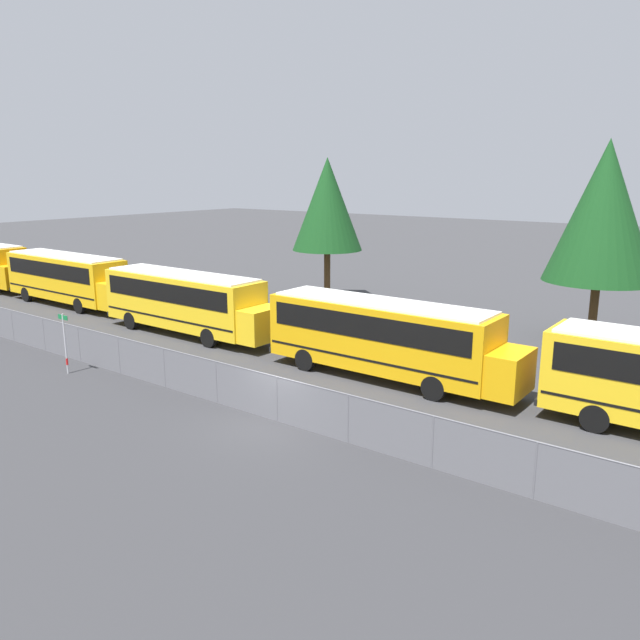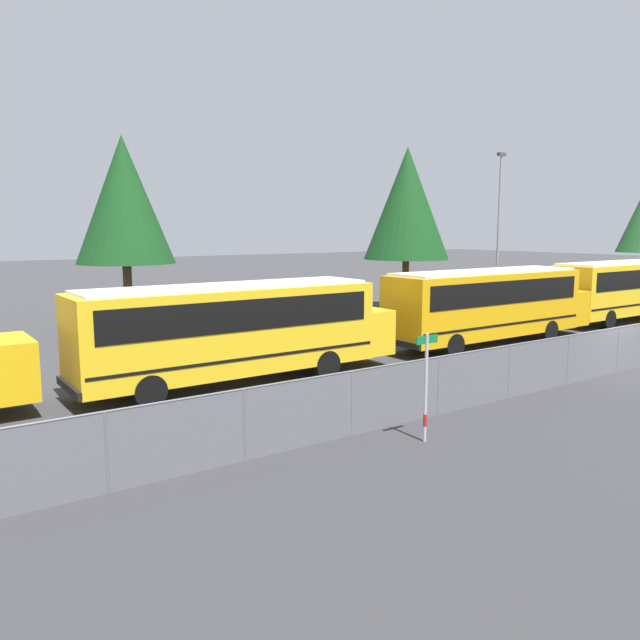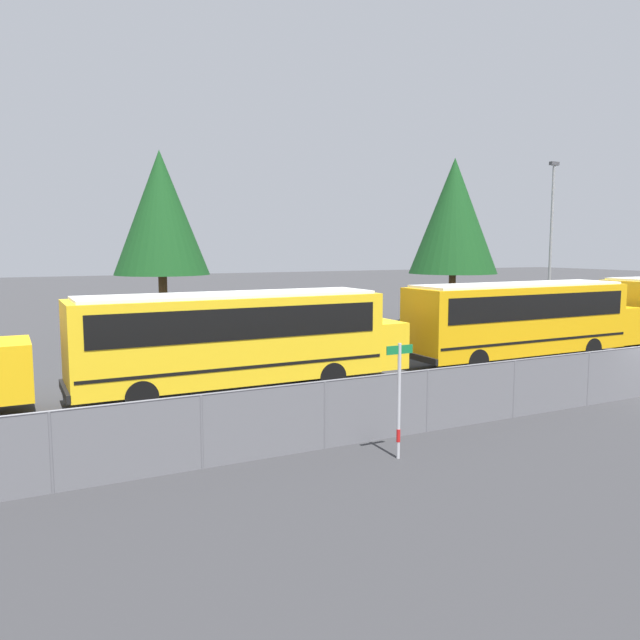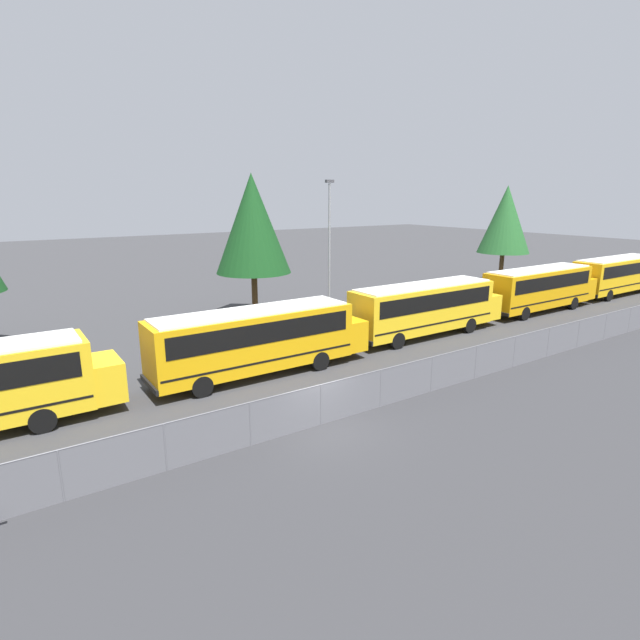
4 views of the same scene
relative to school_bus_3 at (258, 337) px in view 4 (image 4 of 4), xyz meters
name	(u,v)px [view 4 (image 4 of 4)]	position (x,y,z in m)	size (l,w,h in m)	color
ground_plane	(321,424)	(-0.57, -6.40, -2.00)	(200.00, 200.00, 0.00)	#38383A
road_strip	(433,499)	(-0.57, -12.40, -1.99)	(131.57, 12.00, 0.01)	#333335
fence	(321,404)	(-0.57, -6.40, -1.13)	(97.64, 0.07, 1.70)	#9EA0A5
school_bus_3	(258,337)	(0.00, 0.00, 0.00)	(11.59, 2.56, 3.37)	#EDA80F
school_bus_4	(426,305)	(12.17, 0.51, 0.00)	(11.59, 2.56, 3.37)	yellow
school_bus_5	(540,286)	(24.50, 0.56, 0.00)	(11.59, 2.56, 3.37)	orange
school_bus_6	(618,273)	(36.34, 0.61, 0.00)	(11.59, 2.56, 3.37)	yellow
light_pole	(329,247)	(9.37, 7.29, 3.30)	(0.60, 0.24, 9.80)	gray
tree_0	(252,224)	(5.62, 11.60, 4.78)	(5.46, 5.46, 10.34)	#51381E
tree_2	(505,220)	(32.62, 10.12, 4.43)	(5.05, 5.05, 9.73)	#51381E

